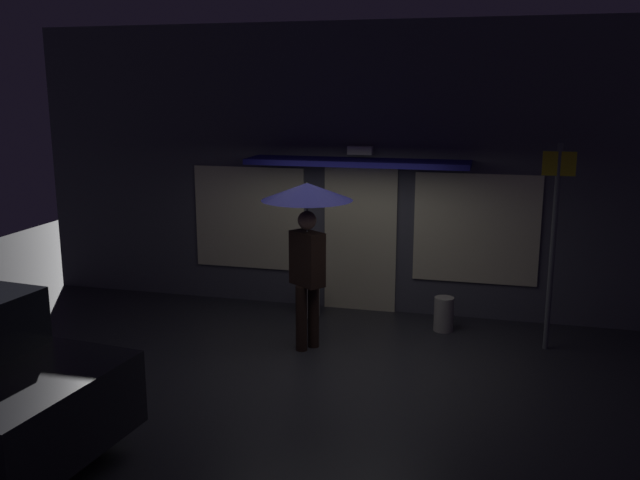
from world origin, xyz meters
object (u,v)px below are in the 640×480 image
object	(u,v)px
street_sign_post	(554,236)
sidewalk_bollard	(311,297)
person_with_umbrella	(307,217)
sidewalk_bollard_2	(444,314)

from	to	relation	value
street_sign_post	sidewalk_bollard	xyz separation A→B (m)	(-3.33, 0.52, -1.22)
person_with_umbrella	sidewalk_bollard_2	distance (m)	2.52
sidewalk_bollard	sidewalk_bollard_2	size ratio (longest dim) A/B	1.18
person_with_umbrella	street_sign_post	size ratio (longest dim) A/B	0.82
sidewalk_bollard_2	street_sign_post	bearing A→B (deg)	-14.86
street_sign_post	sidewalk_bollard	bearing A→B (deg)	171.16
street_sign_post	sidewalk_bollard_2	distance (m)	1.89
person_with_umbrella	sidewalk_bollard	bearing A→B (deg)	139.29
person_with_umbrella	sidewalk_bollard_2	world-z (taller)	person_with_umbrella
street_sign_post	sidewalk_bollard_2	world-z (taller)	street_sign_post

